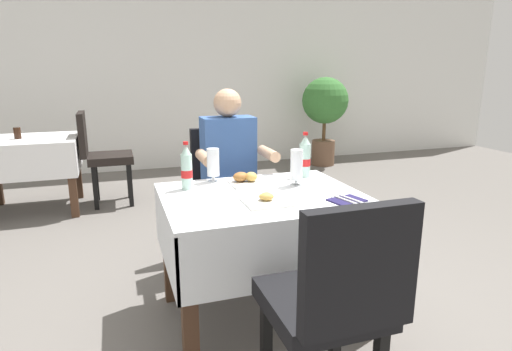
# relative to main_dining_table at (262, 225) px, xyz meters

# --- Properties ---
(ground_plane) EXTENTS (11.00, 11.00, 0.00)m
(ground_plane) POSITION_rel_main_dining_table_xyz_m (0.13, 0.08, -0.56)
(ground_plane) COLOR #66605B
(back_wall) EXTENTS (11.00, 0.12, 3.08)m
(back_wall) POSITION_rel_main_dining_table_xyz_m (0.13, 4.09, 0.98)
(back_wall) COLOR white
(back_wall) RESTS_ON ground
(main_dining_table) EXTENTS (1.06, 0.83, 0.74)m
(main_dining_table) POSITION_rel_main_dining_table_xyz_m (0.00, 0.00, 0.00)
(main_dining_table) COLOR white
(main_dining_table) RESTS_ON ground
(chair_far_diner_seat) EXTENTS (0.44, 0.50, 0.97)m
(chair_far_diner_seat) POSITION_rel_main_dining_table_xyz_m (0.00, 0.81, -0.00)
(chair_far_diner_seat) COLOR black
(chair_far_diner_seat) RESTS_ON ground
(chair_near_camera_side) EXTENTS (0.44, 0.50, 0.97)m
(chair_near_camera_side) POSITION_rel_main_dining_table_xyz_m (-0.00, -0.81, -0.00)
(chair_near_camera_side) COLOR black
(chair_near_camera_side) RESTS_ON ground
(seated_diner_far) EXTENTS (0.50, 0.46, 1.26)m
(seated_diner_far) POSITION_rel_main_dining_table_xyz_m (0.02, 0.70, 0.15)
(seated_diner_far) COLOR #282D42
(seated_diner_far) RESTS_ON ground
(plate_near_camera) EXTENTS (0.23, 0.23, 0.05)m
(plate_near_camera) POSITION_rel_main_dining_table_xyz_m (-0.03, -0.14, 0.19)
(plate_near_camera) COLOR white
(plate_near_camera) RESTS_ON main_dining_table
(plate_far_diner) EXTENTS (0.24, 0.24, 0.07)m
(plate_far_diner) POSITION_rel_main_dining_table_xyz_m (-0.01, 0.24, 0.20)
(plate_far_diner) COLOR white
(plate_far_diner) RESTS_ON main_dining_table
(beer_glass_left) EXTENTS (0.07, 0.07, 0.20)m
(beer_glass_left) POSITION_rel_main_dining_table_xyz_m (-0.19, 0.34, 0.28)
(beer_glass_left) COLOR white
(beer_glass_left) RESTS_ON main_dining_table
(beer_glass_middle) EXTENTS (0.07, 0.07, 0.21)m
(beer_glass_middle) POSITION_rel_main_dining_table_xyz_m (0.25, 0.11, 0.28)
(beer_glass_middle) COLOR white
(beer_glass_middle) RESTS_ON main_dining_table
(cola_bottle_primary) EXTENTS (0.07, 0.07, 0.28)m
(cola_bottle_primary) POSITION_rel_main_dining_table_xyz_m (0.38, 0.28, 0.30)
(cola_bottle_primary) COLOR silver
(cola_bottle_primary) RESTS_ON main_dining_table
(cola_bottle_secondary) EXTENTS (0.06, 0.06, 0.27)m
(cola_bottle_secondary) POSITION_rel_main_dining_table_xyz_m (-0.36, 0.23, 0.29)
(cola_bottle_secondary) COLOR silver
(cola_bottle_secondary) RESTS_ON main_dining_table
(napkin_cutlery_set) EXTENTS (0.20, 0.20, 0.01)m
(napkin_cutlery_set) POSITION_rel_main_dining_table_xyz_m (0.37, -0.25, 0.18)
(napkin_cutlery_set) COLOR #231E4C
(napkin_cutlery_set) RESTS_ON main_dining_table
(background_dining_table) EXTENTS (0.90, 0.78, 0.74)m
(background_dining_table) POSITION_rel_main_dining_table_xyz_m (-1.53, 2.52, -0.01)
(background_dining_table) COLOR white
(background_dining_table) RESTS_ON ground
(background_chair_right) EXTENTS (0.50, 0.44, 0.97)m
(background_chair_right) POSITION_rel_main_dining_table_xyz_m (-0.87, 2.52, -0.00)
(background_chair_right) COLOR black
(background_chair_right) RESTS_ON ground
(background_table_tumbler) EXTENTS (0.06, 0.06, 0.11)m
(background_table_tumbler) POSITION_rel_main_dining_table_xyz_m (-1.61, 2.50, 0.23)
(background_table_tumbler) COLOR black
(background_table_tumbler) RESTS_ON background_dining_table
(potted_plant_corner) EXTENTS (0.66, 0.66, 1.28)m
(potted_plant_corner) POSITION_rel_main_dining_table_xyz_m (2.19, 3.50, 0.29)
(potted_plant_corner) COLOR brown
(potted_plant_corner) RESTS_ON ground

